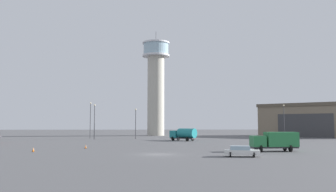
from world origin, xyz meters
TOP-DOWN VIEW (x-y plane):
  - ground_plane at (0.00, 0.00)m, footprint 400.00×400.00m
  - control_tower at (1.65, 75.85)m, footprint 9.74×9.74m
  - hangar at (52.59, 63.13)m, footprint 35.86×34.44m
  - truck_box_green at (17.95, 4.00)m, footprint 7.04×3.14m
  - truck_fuel_tanker_teal at (7.58, 37.87)m, footprint 6.61×6.36m
  - car_white at (10.49, -4.06)m, footprint 4.71×2.98m
  - light_post_west at (-17.50, 52.09)m, footprint 0.44×0.44m
  - light_post_east at (35.55, 44.41)m, footprint 0.44×0.44m
  - light_post_north at (-15.55, 46.63)m, footprint 0.44×0.44m
  - light_post_centre at (-4.58, 47.97)m, footprint 0.44×0.44m
  - traffic_cone_near_left at (-18.47, 5.49)m, footprint 0.36×0.36m
  - traffic_cone_near_right at (18.72, 14.72)m, footprint 0.36×0.36m
  - traffic_cone_mid_apron at (-11.88, 12.19)m, footprint 0.36×0.36m

SIDE VIEW (x-z plane):
  - ground_plane at x=0.00m, z-range 0.00..0.00m
  - traffic_cone_mid_apron at x=-11.88m, z-range 0.00..0.67m
  - traffic_cone_near_left at x=-18.47m, z-range 0.00..0.71m
  - traffic_cone_near_right at x=18.72m, z-range -0.01..0.73m
  - car_white at x=10.49m, z-range 0.06..1.43m
  - truck_box_green at x=17.95m, z-range 0.17..3.08m
  - truck_fuel_tanker_teal at x=7.58m, z-range 0.15..3.19m
  - light_post_centre at x=-4.58m, z-range 0.82..9.12m
  - hangar at x=52.59m, z-range 0.02..10.63m
  - light_post_east at x=35.55m, z-range 0.85..10.19m
  - light_post_north at x=-15.55m, z-range 0.85..10.25m
  - light_post_west at x=-17.50m, z-range 0.86..11.07m
  - control_tower at x=1.65m, z-range 0.41..37.75m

